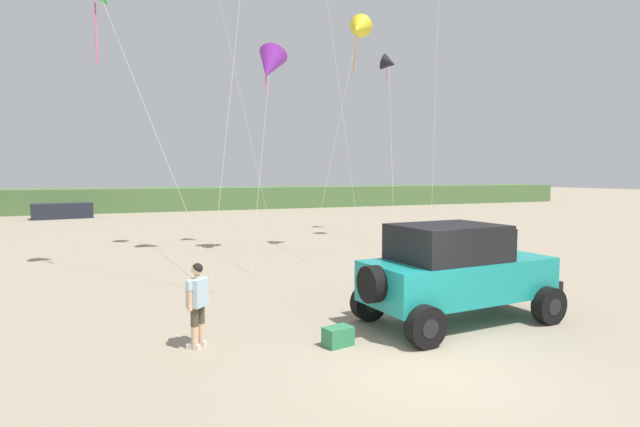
{
  "coord_description": "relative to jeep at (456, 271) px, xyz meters",
  "views": [
    {
      "loc": [
        -5.1,
        -6.95,
        3.36
      ],
      "look_at": [
        -0.75,
        3.4,
        2.49
      ],
      "focal_mm": 27.9,
      "sensor_mm": 36.0,
      "label": 1
    }
  ],
  "objects": [
    {
      "name": "jeep",
      "position": [
        0.0,
        0.0,
        0.0
      ],
      "size": [
        4.93,
        2.65,
        2.26
      ],
      "color": "teal",
      "rests_on": "ground_plane"
    },
    {
      "name": "distant_sedan",
      "position": [
        -10.73,
        34.06,
        -0.6
      ],
      "size": [
        4.44,
        2.45,
        1.2
      ],
      "primitive_type": "cube",
      "rotation": [
        0.0,
        0.0,
        0.19
      ],
      "color": "#1E232D",
      "rests_on": "ground_plane"
    },
    {
      "name": "kite_blue_swept",
      "position": [
        -1.02,
        10.88,
        6.65
      ],
      "size": [
        2.87,
        4.66,
        8.73
      ],
      "color": "purple",
      "rests_on": "ground_plane"
    },
    {
      "name": "kite_pink_ribbon",
      "position": [
        7.77,
        16.25,
        8.58
      ],
      "size": [
        3.36,
        6.02,
        10.38
      ],
      "color": "black",
      "rests_on": "ground_plane"
    },
    {
      "name": "dune_ridge",
      "position": [
        -0.29,
        41.36,
        -0.14
      ],
      "size": [
        90.0,
        6.47,
        2.13
      ],
      "primitive_type": "cube",
      "color": "#4C703D",
      "rests_on": "ground_plane"
    },
    {
      "name": "ground_plane",
      "position": [
        -2.05,
        -2.1,
        -1.2
      ],
      "size": [
        220.0,
        220.0,
        0.0
      ],
      "primitive_type": "plane",
      "color": "gray"
    },
    {
      "name": "kite_orange_streamer",
      "position": [
        2.66,
        10.13,
        8.34
      ],
      "size": [
        3.83,
        2.73,
        10.24
      ],
      "color": "yellow",
      "rests_on": "ground_plane"
    },
    {
      "name": "cooler_box",
      "position": [
        -3.13,
        -0.38,
        -1.01
      ],
      "size": [
        0.63,
        0.47,
        0.38
      ],
      "primitive_type": "cube",
      "rotation": [
        0.0,
        0.0,
        0.22
      ],
      "color": "#2D7F51",
      "rests_on": "ground_plane"
    },
    {
      "name": "person_watching",
      "position": [
        -5.69,
        0.59,
        -0.26
      ],
      "size": [
        0.47,
        0.5,
        1.67
      ],
      "color": "#DBB28E",
      "rests_on": "ground_plane"
    }
  ]
}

